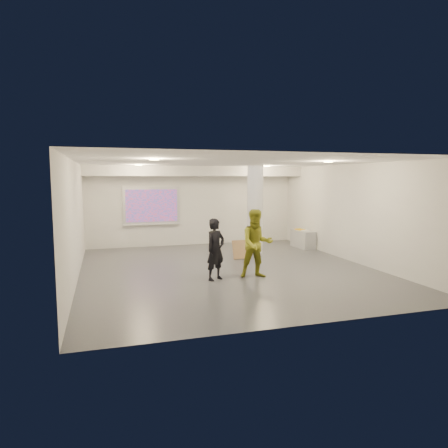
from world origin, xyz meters
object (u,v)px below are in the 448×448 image
object	(u,v)px
credenza	(303,239)
projection_screen	(152,206)
woman	(216,249)
column	(255,210)
man	(257,244)

from	to	relation	value
credenza	projection_screen	bearing A→B (deg)	158.65
projection_screen	woman	distance (m)	5.58
column	woman	distance (m)	3.60
credenza	woman	xyz separation A→B (m)	(-4.37, -3.59, 0.46)
projection_screen	credenza	size ratio (longest dim) A/B	1.89
woman	credenza	bearing A→B (deg)	11.02
column	woman	size ratio (longest dim) A/B	1.92
credenza	man	size ratio (longest dim) A/B	0.63
woman	man	distance (m)	1.09
column	projection_screen	size ratio (longest dim) A/B	1.43
column	credenza	distance (m)	2.63
column	man	xyz separation A→B (m)	(-1.07, -2.88, -0.61)
credenza	column	bearing A→B (deg)	-162.45
column	credenza	bearing A→B (deg)	19.61
credenza	woman	world-z (taller)	woman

